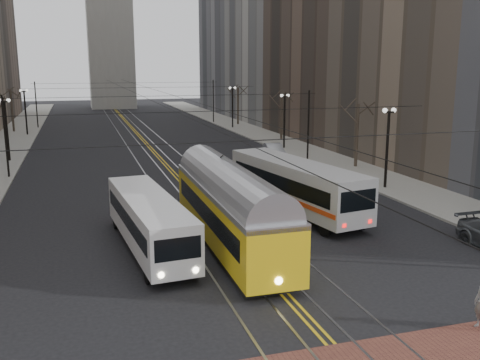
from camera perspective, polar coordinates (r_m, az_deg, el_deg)
ground at (r=19.00m, az=8.32°, el=-15.61°), size 260.00×260.00×0.00m
sidewalk_left at (r=61.26m, az=-23.87°, el=2.89°), size 5.00×140.00×0.15m
sidewalk_right at (r=64.76m, az=3.51°, el=4.36°), size 5.00×140.00×0.15m
streetcar_rails at (r=61.23m, az=-9.80°, el=3.69°), size 4.80×130.00×0.02m
centre_lines at (r=61.23m, az=-9.80°, el=3.69°), size 0.42×130.00×0.01m
building_right_far at (r=106.94m, az=1.19°, el=18.13°), size 16.00×20.00×40.00m
lamp_posts at (r=44.91m, az=-7.30°, el=4.35°), size 27.60×57.20×5.60m
street_trees at (r=51.29m, az=-8.53°, el=5.27°), size 31.68×53.28×5.60m
trolley_wires at (r=50.77m, az=-8.49°, el=6.31°), size 25.96×120.00×6.60m
transit_bus at (r=26.26m, az=-9.68°, el=-4.61°), size 3.12×10.72×2.64m
streetcar at (r=26.34m, az=-1.12°, el=-3.73°), size 2.58×13.66×3.22m
rear_bus at (r=32.62m, az=5.86°, el=-0.78°), size 4.62×12.19×3.11m
cargo_van at (r=36.86m, az=6.86°, el=0.00°), size 2.57×5.26×2.23m
sedan_grey at (r=39.68m, az=0.14°, el=0.35°), size 2.09×4.30×1.42m
sedan_silver at (r=51.57m, az=3.63°, el=3.08°), size 2.08×4.53×1.44m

